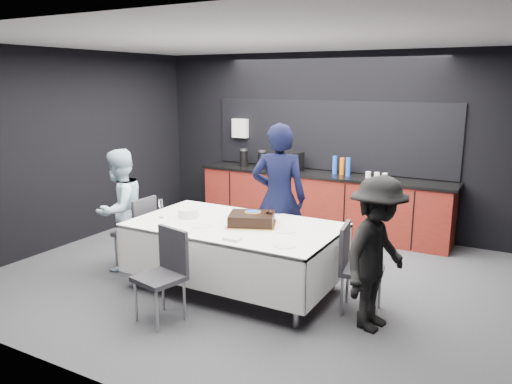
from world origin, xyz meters
TOP-DOWN VIEW (x-y plane):
  - ground at (0.00, 0.00)m, footprint 6.00×6.00m
  - room_shell at (0.00, 0.00)m, footprint 6.04×5.04m
  - kitchenette at (-0.02, 2.22)m, footprint 4.10×0.64m
  - party_table at (0.00, -0.40)m, footprint 2.32×1.32m
  - cake_assembly at (0.19, -0.34)m, footprint 0.65×0.60m
  - plate_stack at (-0.62, -0.42)m, footprint 0.24×0.24m
  - loose_plate_near at (-0.27, -0.66)m, footprint 0.21×0.21m
  - loose_plate_right_a at (0.63, -0.36)m, footprint 0.22×0.22m
  - loose_plate_right_b at (0.82, -0.80)m, footprint 0.22×0.22m
  - loose_plate_far at (0.15, 0.10)m, footprint 0.22×0.22m
  - fork_pile at (0.29, -0.91)m, footprint 0.18×0.11m
  - champagne_flute at (-0.89, -0.60)m, footprint 0.06×0.06m
  - chair_left at (-1.42, -0.42)m, footprint 0.42×0.42m
  - chair_right at (1.37, -0.28)m, footprint 0.48×0.48m
  - chair_near at (-0.22, -1.36)m, footprint 0.50×0.50m
  - person_center at (0.16, 0.40)m, footprint 0.79×0.65m
  - person_left at (-1.62, -0.52)m, footprint 0.63×0.78m
  - person_right at (1.66, -0.53)m, footprint 0.73×1.06m

SIDE VIEW (x-z plane):
  - ground at x=0.00m, z-range 0.00..0.00m
  - chair_left at x=-1.42m, z-range 0.07..1.00m
  - chair_right at x=1.37m, z-range 0.07..1.00m
  - chair_near at x=-0.22m, z-range 0.07..1.00m
  - kitchenette at x=-0.02m, z-range -0.48..1.57m
  - party_table at x=0.00m, z-range 0.25..1.03m
  - person_right at x=1.66m, z-range 0.00..1.50m
  - person_left at x=-1.62m, z-range 0.00..1.53m
  - loose_plate_near at x=-0.27m, z-range 0.78..0.79m
  - loose_plate_right_a at x=0.63m, z-range 0.78..0.79m
  - loose_plate_right_b at x=0.82m, z-range 0.78..0.79m
  - loose_plate_far at x=0.15m, z-range 0.78..0.79m
  - fork_pile at x=0.29m, z-range 0.78..0.81m
  - plate_stack at x=-0.62m, z-range 0.78..0.88m
  - cake_assembly at x=0.19m, z-range 0.76..0.93m
  - person_center at x=0.16m, z-range 0.00..1.86m
  - champagne_flute at x=-0.89m, z-range 0.83..1.05m
  - room_shell at x=0.00m, z-range 0.45..3.27m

